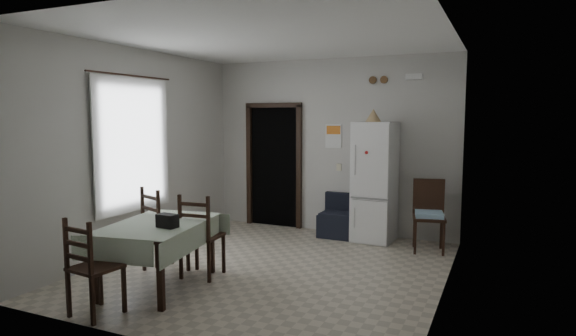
% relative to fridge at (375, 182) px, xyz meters
% --- Properties ---
extents(ground, '(4.50, 4.50, 0.00)m').
position_rel_fridge_xyz_m(ground, '(-0.84, -1.93, -0.93)').
color(ground, '#B9AD97').
rests_on(ground, ground).
extents(ceiling, '(4.20, 4.50, 0.02)m').
position_rel_fridge_xyz_m(ceiling, '(-0.84, -1.93, 1.97)').
color(ceiling, white).
rests_on(ceiling, ground).
extents(wall_back, '(4.20, 0.02, 2.90)m').
position_rel_fridge_xyz_m(wall_back, '(-0.84, 0.32, 0.52)').
color(wall_back, beige).
rests_on(wall_back, ground).
extents(wall_front, '(4.20, 0.02, 2.90)m').
position_rel_fridge_xyz_m(wall_front, '(-0.84, -4.18, 0.52)').
color(wall_front, beige).
rests_on(wall_front, ground).
extents(wall_left, '(0.02, 4.50, 2.90)m').
position_rel_fridge_xyz_m(wall_left, '(-2.94, -1.93, 0.52)').
color(wall_left, beige).
rests_on(wall_left, ground).
extents(wall_right, '(0.02, 4.50, 2.90)m').
position_rel_fridge_xyz_m(wall_right, '(1.26, -1.93, 0.52)').
color(wall_right, beige).
rests_on(wall_right, ground).
extents(doorway, '(1.06, 0.52, 2.22)m').
position_rel_fridge_xyz_m(doorway, '(-1.89, 0.52, 0.13)').
color(doorway, black).
rests_on(doorway, ground).
extents(window_recess, '(0.10, 1.20, 1.60)m').
position_rel_fridge_xyz_m(window_recess, '(-2.99, -2.13, 0.62)').
color(window_recess, silver).
rests_on(window_recess, ground).
extents(curtain, '(0.02, 1.45, 1.85)m').
position_rel_fridge_xyz_m(curtain, '(-2.88, -2.13, 0.62)').
color(curtain, silver).
rests_on(curtain, ground).
extents(curtain_rod, '(0.02, 1.60, 0.02)m').
position_rel_fridge_xyz_m(curtain_rod, '(-2.87, -2.13, 1.57)').
color(curtain_rod, black).
rests_on(curtain_rod, ground).
extents(calendar, '(0.28, 0.02, 0.40)m').
position_rel_fridge_xyz_m(calendar, '(-0.79, 0.31, 0.69)').
color(calendar, white).
rests_on(calendar, ground).
extents(calendar_image, '(0.24, 0.01, 0.14)m').
position_rel_fridge_xyz_m(calendar_image, '(-0.79, 0.30, 0.79)').
color(calendar_image, orange).
rests_on(calendar_image, ground).
extents(light_switch, '(0.08, 0.02, 0.12)m').
position_rel_fridge_xyz_m(light_switch, '(-0.69, 0.31, 0.17)').
color(light_switch, beige).
rests_on(light_switch, ground).
extents(vent_left, '(0.12, 0.03, 0.12)m').
position_rel_fridge_xyz_m(vent_left, '(-0.14, 0.30, 1.59)').
color(vent_left, brown).
rests_on(vent_left, ground).
extents(vent_right, '(0.12, 0.03, 0.12)m').
position_rel_fridge_xyz_m(vent_right, '(0.04, 0.30, 1.59)').
color(vent_right, brown).
rests_on(vent_right, ground).
extents(emergency_light, '(0.25, 0.07, 0.09)m').
position_rel_fridge_xyz_m(emergency_light, '(0.51, 0.28, 1.62)').
color(emergency_light, white).
rests_on(emergency_light, ground).
extents(fridge, '(0.64, 0.64, 1.86)m').
position_rel_fridge_xyz_m(fridge, '(0.00, 0.00, 0.00)').
color(fridge, white).
rests_on(fridge, ground).
extents(tan_cone, '(0.25, 0.25, 0.20)m').
position_rel_fridge_xyz_m(tan_cone, '(-0.03, -0.05, 1.03)').
color(tan_cone, tan).
rests_on(tan_cone, fridge).
extents(navy_seat, '(0.58, 0.56, 0.69)m').
position_rel_fridge_xyz_m(navy_seat, '(-0.59, 0.00, -0.59)').
color(navy_seat, black).
rests_on(navy_seat, ground).
extents(corner_chair, '(0.53, 0.53, 1.03)m').
position_rel_fridge_xyz_m(corner_chair, '(0.87, -0.29, -0.41)').
color(corner_chair, black).
rests_on(corner_chair, ground).
extents(dining_table, '(1.16, 1.56, 0.74)m').
position_rel_fridge_xyz_m(dining_table, '(-1.72, -3.05, -0.56)').
color(dining_table, '#9FAF96').
rests_on(dining_table, ground).
extents(black_bag, '(0.24, 0.16, 0.15)m').
position_rel_fridge_xyz_m(black_bag, '(-1.49, -3.18, -0.11)').
color(black_bag, black).
rests_on(black_bag, dining_table).
extents(dining_chair_far_left, '(0.60, 0.60, 1.07)m').
position_rel_fridge_xyz_m(dining_chair_far_left, '(-2.02, -2.56, -0.39)').
color(dining_chair_far_left, black).
rests_on(dining_chair_far_left, ground).
extents(dining_chair_far_right, '(0.48, 0.48, 1.03)m').
position_rel_fridge_xyz_m(dining_chair_far_right, '(-1.48, -2.53, -0.42)').
color(dining_chair_far_right, black).
rests_on(dining_chair_far_right, ground).
extents(dining_chair_near_head, '(0.47, 0.47, 0.98)m').
position_rel_fridge_xyz_m(dining_chair_near_head, '(-1.77, -3.94, -0.44)').
color(dining_chair_near_head, black).
rests_on(dining_chair_near_head, ground).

